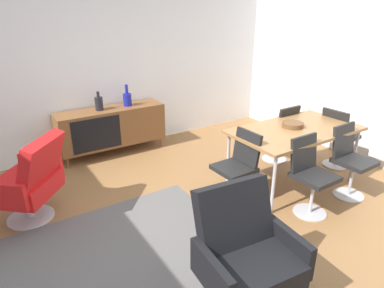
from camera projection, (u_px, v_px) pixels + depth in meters
The scene contains 15 objects.
ground_plane at pixel (183, 232), 3.44m from camera, with size 8.32×8.32×0.00m, color olive.
wall_back at pixel (90, 60), 4.94m from camera, with size 6.80×0.12×2.80m, color white.
sideboard at pixel (112, 126), 5.13m from camera, with size 1.60×0.45×0.72m.
vase_cobalt at pixel (99, 103), 4.91m from camera, with size 0.12×0.12×0.28m.
vase_sculptural_dark at pixel (127, 99), 5.13m from camera, with size 0.13×0.13×0.32m.
dining_table at pixel (295, 132), 4.16m from camera, with size 1.60×0.90×0.74m.
wooden_bowl_on_table at pixel (293, 125), 4.19m from camera, with size 0.26×0.26×0.06m, color brown.
dining_chair_front_right at pixel (350, 158), 3.98m from camera, with size 0.41×0.44×0.86m.
dining_chair_far_end at pixel (338, 135), 4.69m from camera, with size 0.44×0.42×0.86m.
dining_chair_back_right at pixel (280, 131), 4.86m from camera, with size 0.41×0.43×0.86m.
dining_chair_near_window at pixel (238, 166), 3.81m from camera, with size 0.44×0.41×0.86m.
dining_chair_front_left at pixel (310, 173), 3.64m from camera, with size 0.41×0.43×0.86m.
lounge_chair_red at pixel (29, 180), 3.49m from camera, with size 0.91×0.91×0.95m.
armchair_black_shell at pixel (246, 253), 2.47m from camera, with size 0.76×0.71×0.95m.
area_rug at pixel (120, 254), 3.13m from camera, with size 2.20×1.70×0.01m, color #595654.
Camera 1 is at (-1.46, -2.45, 2.14)m, focal length 31.68 mm.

